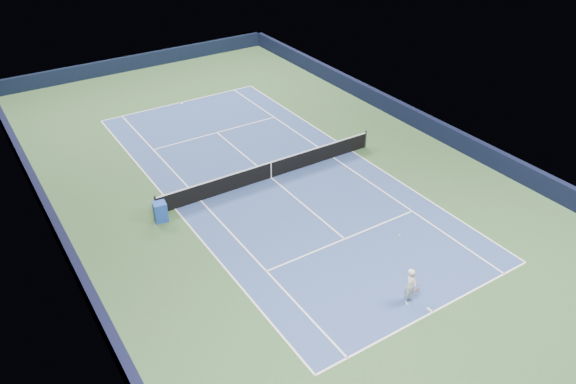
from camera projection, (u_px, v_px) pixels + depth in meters
ground at (271, 178)px, 29.84m from camera, size 40.00×40.00×0.00m
wall_far at (139, 62)px, 43.62m from camera, size 22.00×0.35×1.10m
wall_right at (421, 121)px, 34.49m from camera, size 0.35×40.00×1.10m
wall_left at (60, 236)px, 24.61m from camera, size 0.35×40.00×1.10m
court_surface at (271, 178)px, 29.84m from camera, size 10.97×23.77×0.01m
baseline_far at (181, 102)px, 38.28m from camera, size 10.97×0.08×0.00m
baseline_near at (433, 312)px, 21.40m from camera, size 10.97×0.08×0.00m
sideline_doubles_right at (352, 151)px, 32.34m from camera, size 0.08×23.77×0.00m
sideline_doubles_left at (175, 209)px, 27.33m from camera, size 0.08×23.77×0.00m
sideline_singles_right at (333, 157)px, 31.72m from camera, size 0.08×23.77×0.00m
sideline_singles_left at (201, 201)px, 27.96m from camera, size 0.08×23.77×0.00m
service_line_far at (217, 133)px, 34.38m from camera, size 8.23×0.08×0.00m
service_line_near at (345, 239)px, 25.29m from camera, size 8.23×0.08×0.00m
center_service_line at (271, 178)px, 29.84m from camera, size 0.08×12.80×0.00m
center_mark_far at (182, 103)px, 38.17m from camera, size 0.08×0.30×0.00m
center_mark_near at (430, 310)px, 21.51m from camera, size 0.08×0.30×0.00m
tennis_net at (271, 170)px, 29.57m from camera, size 12.90×0.10×1.07m
sponsor_cube at (161, 212)px, 26.27m from camera, size 0.67×0.63×0.98m
tennis_player at (411, 286)px, 21.47m from camera, size 0.80×1.32×2.59m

